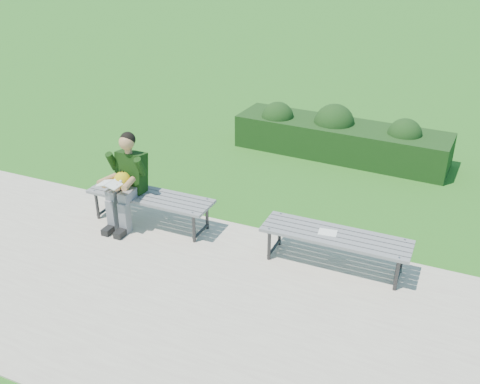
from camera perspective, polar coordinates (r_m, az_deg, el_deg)
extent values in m
plane|color=#357B15|center=(7.54, 0.56, -3.68)|extent=(80.00, 80.00, 0.00)
cube|color=beige|center=(6.24, -5.97, -11.03)|extent=(30.00, 3.50, 0.02)
cube|color=#173610|center=(9.92, 10.63, 5.48)|extent=(3.88, 1.18, 0.60)
sphere|color=#173610|center=(10.09, 4.03, 7.88)|extent=(0.64, 0.64, 0.60)
sphere|color=#173610|center=(9.90, 9.98, 7.15)|extent=(0.77, 0.77, 0.73)
sphere|color=#173610|center=(9.62, 17.13, 5.78)|extent=(0.62, 0.62, 0.59)
cube|color=gray|center=(7.32, -10.45, -1.13)|extent=(1.80, 0.08, 0.04)
cube|color=gray|center=(7.40, -10.01, -0.79)|extent=(1.80, 0.08, 0.04)
cube|color=gray|center=(7.47, -9.58, -0.46)|extent=(1.80, 0.08, 0.04)
cube|color=gray|center=(7.55, -9.16, -0.13)|extent=(1.80, 0.08, 0.04)
cube|color=gray|center=(7.62, -8.74, 0.19)|extent=(1.80, 0.08, 0.04)
cylinder|color=#2D2D30|center=(7.87, -14.99, -1.43)|extent=(0.04, 0.04, 0.41)
cylinder|color=#2D2D30|center=(8.13, -13.37, -0.29)|extent=(0.04, 0.04, 0.41)
cylinder|color=#2D2D30|center=(7.91, -14.31, 0.33)|extent=(0.04, 0.42, 0.04)
cylinder|color=#2D2D30|center=(8.06, -14.05, -1.76)|extent=(0.04, 0.42, 0.04)
cylinder|color=gray|center=(7.74, -15.28, 0.14)|extent=(0.02, 0.02, 0.01)
cylinder|color=gray|center=(8.03, -13.48, 1.35)|extent=(0.02, 0.02, 0.01)
cylinder|color=#2D2D30|center=(7.07, -4.94, -3.90)|extent=(0.04, 0.04, 0.41)
cylinder|color=#2D2D30|center=(7.36, -3.53, -2.53)|extent=(0.04, 0.04, 0.41)
cylinder|color=#2D2D30|center=(7.13, -4.27, -1.92)|extent=(0.04, 0.42, 0.04)
cylinder|color=#2D2D30|center=(7.29, -4.18, -4.19)|extent=(0.04, 0.42, 0.04)
cylinder|color=gray|center=(6.94, -5.09, -2.19)|extent=(0.02, 0.02, 0.01)
cylinder|color=gray|center=(7.26, -3.53, -0.75)|extent=(0.02, 0.02, 0.01)
cube|color=gray|center=(6.38, 9.69, -5.52)|extent=(1.80, 0.08, 0.04)
cube|color=gray|center=(6.47, 9.93, -5.07)|extent=(1.80, 0.08, 0.04)
cube|color=gray|center=(6.56, 10.17, -4.63)|extent=(1.80, 0.09, 0.04)
cube|color=gray|center=(6.64, 10.40, -4.20)|extent=(1.80, 0.08, 0.04)
cube|color=gray|center=(6.73, 10.62, -3.78)|extent=(1.80, 0.08, 0.04)
cylinder|color=#2D2D30|center=(6.70, 3.12, -5.70)|extent=(0.04, 0.04, 0.41)
cylinder|color=#2D2D30|center=(7.01, 4.25, -4.17)|extent=(0.04, 0.04, 0.41)
cylinder|color=#2D2D30|center=(6.76, 3.74, -3.60)|extent=(0.04, 0.42, 0.04)
cylinder|color=#2D2D30|center=(6.93, 3.66, -5.94)|extent=(0.04, 0.42, 0.04)
cylinder|color=gray|center=(6.56, 3.12, -3.94)|extent=(0.02, 0.02, 0.01)
cylinder|color=gray|center=(6.90, 4.37, -2.33)|extent=(0.02, 0.02, 0.01)
cylinder|color=#2D2D30|center=(6.42, 16.36, -8.50)|extent=(0.04, 0.04, 0.41)
cylinder|color=#2D2D30|center=(6.74, 16.88, -6.76)|extent=(0.04, 0.04, 0.41)
cylinder|color=#2D2D30|center=(6.48, 16.84, -6.27)|extent=(0.04, 0.42, 0.04)
cylinder|color=#2D2D30|center=(6.66, 16.46, -8.65)|extent=(0.04, 0.42, 0.04)
cylinder|color=gray|center=(6.27, 16.62, -6.72)|extent=(0.02, 0.02, 0.01)
cylinder|color=gray|center=(6.63, 17.18, -4.88)|extent=(0.02, 0.02, 0.01)
cube|color=slate|center=(7.53, -12.84, 0.18)|extent=(0.14, 0.42, 0.13)
cube|color=slate|center=(7.42, -11.59, -0.10)|extent=(0.14, 0.42, 0.13)
cube|color=slate|center=(7.54, -13.41, -2.35)|extent=(0.12, 0.13, 0.45)
cube|color=slate|center=(7.43, -12.17, -2.67)|extent=(0.12, 0.13, 0.45)
cube|color=black|center=(7.56, -13.71, -3.88)|extent=(0.11, 0.26, 0.09)
cube|color=black|center=(7.45, -12.48, -4.22)|extent=(0.11, 0.26, 0.09)
cube|color=black|center=(7.53, -11.51, 2.13)|extent=(0.40, 0.30, 0.59)
cylinder|color=tan|center=(7.39, -11.82, 4.32)|extent=(0.10, 0.10, 0.08)
sphere|color=tan|center=(7.33, -12.00, 5.21)|extent=(0.21, 0.21, 0.21)
sphere|color=black|center=(7.34, -11.89, 5.51)|extent=(0.21, 0.21, 0.21)
cylinder|color=black|center=(7.52, -13.49, 3.23)|extent=(0.10, 0.21, 0.30)
cylinder|color=black|center=(7.27, -10.57, 2.68)|extent=(0.10, 0.21, 0.30)
cylinder|color=tan|center=(7.40, -13.98, 1.32)|extent=(0.14, 0.31, 0.08)
cylinder|color=tan|center=(7.21, -11.81, 0.86)|extent=(0.14, 0.31, 0.08)
sphere|color=tan|center=(7.25, -14.28, 0.73)|extent=(0.09, 0.09, 0.09)
sphere|color=tan|center=(7.13, -13.00, 0.45)|extent=(0.09, 0.09, 0.09)
sphere|color=yellow|center=(7.38, -12.45, 1.26)|extent=(0.23, 0.23, 0.23)
cone|color=#ED5A20|center=(7.30, -12.95, 0.87)|extent=(0.07, 0.07, 0.07)
cone|color=black|center=(7.34, -12.59, 2.23)|extent=(0.03, 0.04, 0.07)
cone|color=black|center=(7.34, -12.35, 2.18)|extent=(0.03, 0.04, 0.06)
sphere|color=white|center=(7.32, -13.20, 1.23)|extent=(0.04, 0.04, 0.04)
sphere|color=white|center=(7.27, -12.62, 1.11)|extent=(0.04, 0.04, 0.04)
cube|color=white|center=(7.20, -14.26, 0.95)|extent=(0.15, 0.20, 0.05)
cube|color=white|center=(7.11, -13.29, 0.74)|extent=(0.15, 0.20, 0.05)
cube|color=white|center=(6.56, 9.34, -4.28)|extent=(0.24, 0.19, 0.01)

